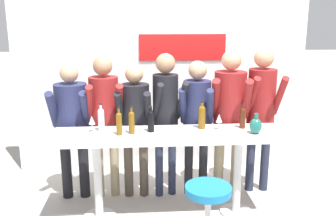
# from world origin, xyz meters

# --- Properties ---
(ground_plane) EXTENTS (40.00, 40.00, 0.00)m
(ground_plane) POSITION_xyz_m (0.00, 0.00, 0.00)
(ground_plane) COLOR #B2ADA3
(back_wall) EXTENTS (4.10, 0.12, 2.60)m
(back_wall) POSITION_xyz_m (0.00, 1.44, 1.31)
(back_wall) COLOR white
(back_wall) RESTS_ON ground_plane
(tasting_table) EXTENTS (2.50, 0.56, 0.98)m
(tasting_table) POSITION_xyz_m (0.00, 0.00, 0.83)
(tasting_table) COLOR white
(tasting_table) RESTS_ON ground_plane
(bar_stool) EXTENTS (0.46, 0.46, 0.67)m
(bar_stool) POSITION_xyz_m (0.32, -0.68, 0.45)
(bar_stool) COLOR silver
(bar_stool) RESTS_ON ground_plane
(person_far_left) EXTENTS (0.47, 0.55, 1.66)m
(person_far_left) POSITION_xyz_m (-1.11, 0.52, 1.02)
(person_far_left) COLOR black
(person_far_left) RESTS_ON ground_plane
(person_left) EXTENTS (0.46, 0.57, 1.75)m
(person_left) POSITION_xyz_m (-0.73, 0.52, 1.09)
(person_left) COLOR gray
(person_left) RESTS_ON ground_plane
(person_center_left) EXTENTS (0.43, 0.53, 1.65)m
(person_center_left) POSITION_xyz_m (-0.37, 0.51, 1.02)
(person_center_left) COLOR #473D33
(person_center_left) RESTS_ON ground_plane
(person_center) EXTENTS (0.43, 0.57, 1.78)m
(person_center) POSITION_xyz_m (0.00, 0.50, 1.13)
(person_center) COLOR #23283D
(person_center) RESTS_ON ground_plane
(person_center_right) EXTENTS (0.46, 0.57, 1.69)m
(person_center_right) POSITION_xyz_m (0.38, 0.49, 1.06)
(person_center_right) COLOR black
(person_center_right) RESTS_ON ground_plane
(person_right) EXTENTS (0.52, 0.63, 1.81)m
(person_right) POSITION_xyz_m (0.78, 0.51, 1.12)
(person_right) COLOR gray
(person_right) RESTS_ON ground_plane
(person_far_right) EXTENTS (0.41, 0.55, 1.83)m
(person_far_right) POSITION_xyz_m (1.18, 0.55, 1.15)
(person_far_right) COLOR #23283D
(person_far_right) RESTS_ON ground_plane
(wine_bottle_0) EXTENTS (0.07, 0.07, 0.28)m
(wine_bottle_0) POSITION_xyz_m (-0.19, 0.05, 1.11)
(wine_bottle_0) COLOR black
(wine_bottle_0) RESTS_ON tasting_table
(wine_bottle_1) EXTENTS (0.08, 0.08, 0.31)m
(wine_bottle_1) POSITION_xyz_m (0.38, 0.13, 1.13)
(wine_bottle_1) COLOR brown
(wine_bottle_1) RESTS_ON tasting_table
(wine_bottle_2) EXTENTS (0.06, 0.06, 0.30)m
(wine_bottle_2) POSITION_xyz_m (-0.52, -0.05, 1.12)
(wine_bottle_2) COLOR brown
(wine_bottle_2) RESTS_ON tasting_table
(wine_bottle_3) EXTENTS (0.06, 0.06, 0.28)m
(wine_bottle_3) POSITION_xyz_m (0.83, 0.10, 1.11)
(wine_bottle_3) COLOR #4C1E0F
(wine_bottle_3) RESTS_ON tasting_table
(wine_bottle_4) EXTENTS (0.06, 0.06, 0.30)m
(wine_bottle_4) POSITION_xyz_m (-0.39, -0.01, 1.12)
(wine_bottle_4) COLOR brown
(wine_bottle_4) RESTS_ON tasting_table
(wine_bottle_5) EXTENTS (0.07, 0.07, 0.31)m
(wine_bottle_5) POSITION_xyz_m (-0.72, 0.10, 1.12)
(wine_bottle_5) COLOR #B7BCC1
(wine_bottle_5) RESTS_ON tasting_table
(wine_glass_0) EXTENTS (0.07, 0.07, 0.18)m
(wine_glass_0) POSITION_xyz_m (0.56, 0.06, 1.11)
(wine_glass_0) COLOR silver
(wine_glass_0) RESTS_ON tasting_table
(wine_glass_1) EXTENTS (0.07, 0.07, 0.18)m
(wine_glass_1) POSITION_xyz_m (-0.82, 0.08, 1.11)
(wine_glass_1) COLOR silver
(wine_glass_1) RESTS_ON tasting_table
(decorative_vase) EXTENTS (0.13, 0.13, 0.22)m
(decorative_vase) POSITION_xyz_m (0.92, -0.10, 1.07)
(decorative_vase) COLOR #1E665B
(decorative_vase) RESTS_ON tasting_table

